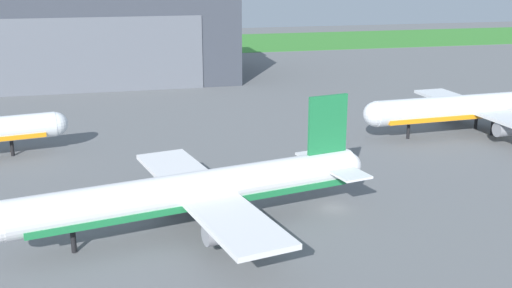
# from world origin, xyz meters

# --- Properties ---
(ground_plane) EXTENTS (440.00, 440.00, 0.00)m
(ground_plane) POSITION_xyz_m (0.00, 0.00, 0.00)
(ground_plane) COLOR slate
(grass_field_strip) EXTENTS (440.00, 56.00, 0.08)m
(grass_field_strip) POSITION_xyz_m (0.00, 164.43, 0.04)
(grass_field_strip) COLOR #3A8832
(grass_field_strip) RESTS_ON ground_plane
(maintenance_hangar) EXTENTS (80.86, 37.82, 22.67)m
(maintenance_hangar) POSITION_xyz_m (-34.10, 98.20, 10.87)
(maintenance_hangar) COLOR #383D47
(maintenance_hangar) RESTS_ON ground_plane
(airliner_far_left) EXTENTS (43.41, 34.82, 14.30)m
(airliner_far_left) POSITION_xyz_m (36.85, 27.01, 4.55)
(airliner_far_left) COLOR silver
(airliner_far_left) RESTS_ON ground_plane
(airliner_near_right) EXTENTS (42.51, 33.41, 13.76)m
(airliner_near_right) POSITION_xyz_m (-16.87, -2.12, 4.46)
(airliner_near_right) COLOR white
(airliner_near_right) RESTS_ON ground_plane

